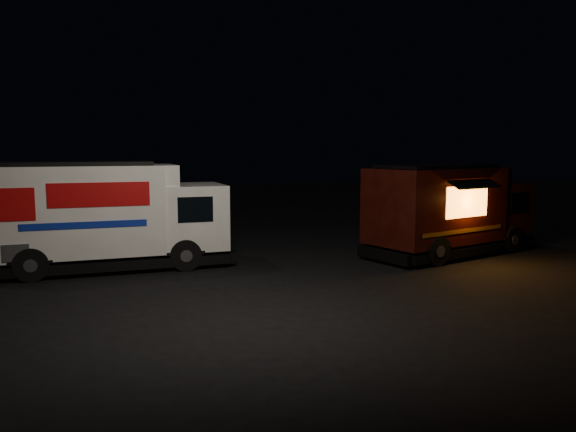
# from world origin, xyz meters

# --- Properties ---
(ground) EXTENTS (80.00, 80.00, 0.00)m
(ground) POSITION_xyz_m (0.00, 0.00, 0.00)
(ground) COLOR black
(ground) RESTS_ON ground
(white_truck) EXTENTS (6.78, 2.68, 3.02)m
(white_truck) POSITION_xyz_m (-4.96, 2.38, 1.51)
(white_truck) COLOR white
(white_truck) RESTS_ON ground
(red_truck) EXTENTS (6.58, 4.17, 2.87)m
(red_truck) POSITION_xyz_m (5.44, 1.75, 1.44)
(red_truck) COLOR #380F0A
(red_truck) RESTS_ON ground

